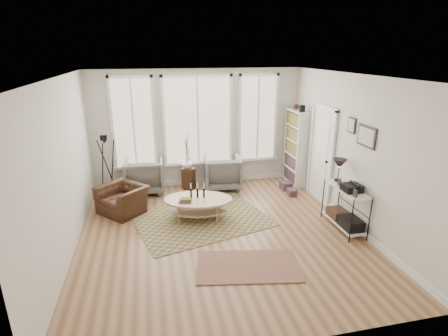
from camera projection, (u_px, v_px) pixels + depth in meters
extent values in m
plane|color=#9D7452|center=(220.00, 233.00, 6.64)|extent=(5.50, 5.50, 0.00)
plane|color=white|center=(220.00, 76.00, 5.71)|extent=(5.50, 5.50, 0.00)
cube|color=silver|center=(198.00, 128.00, 8.72)|extent=(5.20, 0.04, 2.90)
cube|color=silver|center=(274.00, 238.00, 3.63)|extent=(5.20, 0.04, 2.90)
cube|color=silver|center=(63.00, 171.00, 5.65)|extent=(0.04, 5.50, 2.90)
cube|color=silver|center=(353.00, 152.00, 6.70)|extent=(0.04, 5.50, 2.90)
cube|color=white|center=(199.00, 181.00, 9.15)|extent=(5.10, 0.04, 0.12)
cube|color=white|center=(344.00, 217.00, 7.14)|extent=(0.03, 5.40, 0.12)
cube|color=tan|center=(198.00, 121.00, 8.64)|extent=(1.60, 0.03, 2.10)
cube|color=tan|center=(133.00, 123.00, 8.32)|extent=(0.90, 0.03, 2.10)
cube|color=tan|center=(258.00, 118.00, 8.95)|extent=(0.90, 0.03, 2.10)
cube|color=white|center=(198.00, 121.00, 8.62)|extent=(1.74, 0.06, 2.24)
cube|color=white|center=(133.00, 123.00, 8.30)|extent=(1.04, 0.06, 2.24)
cube|color=white|center=(258.00, 118.00, 8.93)|extent=(1.04, 0.06, 2.24)
cube|color=white|center=(199.00, 163.00, 8.94)|extent=(4.10, 0.12, 0.06)
cube|color=white|center=(321.00, 155.00, 7.89)|extent=(0.04, 0.88, 2.10)
cube|color=white|center=(322.00, 145.00, 7.80)|extent=(0.01, 0.55, 1.20)
cube|color=white|center=(332.00, 162.00, 7.43)|extent=(0.06, 0.08, 2.18)
cube|color=white|center=(311.00, 150.00, 8.34)|extent=(0.06, 0.08, 2.18)
cube|color=white|center=(325.00, 107.00, 7.53)|extent=(0.06, 1.06, 0.08)
sphere|color=black|center=(326.00, 162.00, 7.59)|extent=(0.06, 0.06, 0.06)
cube|color=white|center=(303.00, 152.00, 8.50)|extent=(0.30, 0.03, 1.90)
cube|color=white|center=(290.00, 144.00, 9.26)|extent=(0.30, 0.03, 1.90)
cube|color=white|center=(301.00, 147.00, 8.91)|extent=(0.02, 0.85, 1.90)
cube|color=white|center=(296.00, 148.00, 8.88)|extent=(0.30, 0.81, 1.90)
cube|color=brown|center=(296.00, 148.00, 8.88)|extent=(0.24, 0.75, 1.76)
cube|color=black|center=(302.00, 108.00, 8.37)|extent=(0.12, 0.10, 0.16)
sphere|color=#391F12|center=(296.00, 107.00, 8.70)|extent=(0.14, 0.14, 0.14)
cube|color=white|center=(343.00, 222.00, 6.80)|extent=(0.37, 1.07, 0.03)
cube|color=white|center=(347.00, 189.00, 6.58)|extent=(0.37, 1.07, 0.02)
cylinder|color=black|center=(351.00, 222.00, 6.18)|extent=(0.02, 0.02, 0.85)
cylinder|color=black|center=(370.00, 220.00, 6.25)|extent=(0.02, 0.02, 0.85)
cylinder|color=black|center=(323.00, 198.00, 7.16)|extent=(0.02, 0.02, 0.85)
cylinder|color=black|center=(339.00, 197.00, 7.23)|extent=(0.02, 0.02, 0.85)
cylinder|color=black|center=(338.00, 180.00, 6.88)|extent=(0.14, 0.14, 0.02)
cylinder|color=black|center=(338.00, 173.00, 6.84)|extent=(0.02, 0.02, 0.30)
cone|color=black|center=(340.00, 164.00, 6.78)|extent=(0.28, 0.28, 0.18)
cube|color=black|center=(352.00, 188.00, 6.41)|extent=(0.32, 0.30, 0.13)
cube|color=black|center=(351.00, 223.00, 6.53)|extent=(0.32, 0.45, 0.20)
cube|color=#391F12|center=(338.00, 213.00, 6.98)|extent=(0.32, 0.40, 0.16)
cube|color=black|center=(355.00, 193.00, 6.14)|extent=(0.02, 0.10, 0.14)
cube|color=black|center=(339.00, 183.00, 6.64)|extent=(0.02, 0.10, 0.12)
cube|color=black|center=(367.00, 136.00, 6.20)|extent=(0.03, 0.52, 0.38)
cube|color=silver|center=(366.00, 136.00, 6.19)|extent=(0.01, 0.44, 0.30)
cube|color=black|center=(352.00, 125.00, 6.63)|extent=(0.03, 0.24, 0.30)
cube|color=silver|center=(351.00, 125.00, 6.62)|extent=(0.01, 0.18, 0.24)
cube|color=brown|center=(201.00, 219.00, 7.19)|extent=(3.00, 2.54, 0.01)
cube|color=maroon|center=(248.00, 266.00, 5.61)|extent=(1.78, 1.19, 0.01)
ellipsoid|color=tan|center=(198.00, 209.00, 7.18)|extent=(1.31, 0.97, 0.03)
ellipsoid|color=tan|center=(198.00, 199.00, 7.11)|extent=(1.53, 1.14, 0.04)
cylinder|color=tan|center=(181.00, 216.00, 6.90)|extent=(0.04, 0.04, 0.40)
cylinder|color=tan|center=(219.00, 212.00, 7.05)|extent=(0.04, 0.04, 0.40)
cylinder|color=tan|center=(179.00, 207.00, 7.31)|extent=(0.04, 0.04, 0.40)
cylinder|color=tan|center=(215.00, 203.00, 7.46)|extent=(0.04, 0.04, 0.40)
cylinder|color=black|center=(191.00, 194.00, 7.09)|extent=(0.04, 0.04, 0.20)
cylinder|color=black|center=(197.00, 193.00, 7.12)|extent=(0.04, 0.04, 0.20)
cylinder|color=black|center=(204.00, 192.00, 7.15)|extent=(0.04, 0.04, 0.20)
cube|color=#334F28|center=(186.00, 200.00, 6.95)|extent=(0.24, 0.18, 0.07)
imported|color=slate|center=(145.00, 175.00, 8.49)|extent=(0.94, 0.96, 0.84)
imported|color=slate|center=(222.00, 172.00, 8.74)|extent=(0.96, 0.98, 0.82)
cylinder|color=#391F12|center=(189.00, 178.00, 8.76)|extent=(0.35, 0.35, 0.53)
imported|color=silver|center=(187.00, 163.00, 8.63)|extent=(0.28, 0.28, 0.25)
imported|color=#391F12|center=(123.00, 199.00, 7.42)|extent=(1.21, 1.21, 0.59)
cylinder|color=black|center=(104.00, 141.00, 7.68)|extent=(0.06, 0.06, 0.06)
cube|color=black|center=(104.00, 138.00, 7.66)|extent=(0.16, 0.13, 0.11)
cylinder|color=black|center=(104.00, 139.00, 7.58)|extent=(0.06, 0.09, 0.06)
cube|color=brown|center=(286.00, 186.00, 8.72)|extent=(0.25, 0.32, 0.19)
cube|color=brown|center=(292.00, 192.00, 8.36)|extent=(0.21, 0.26, 0.16)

